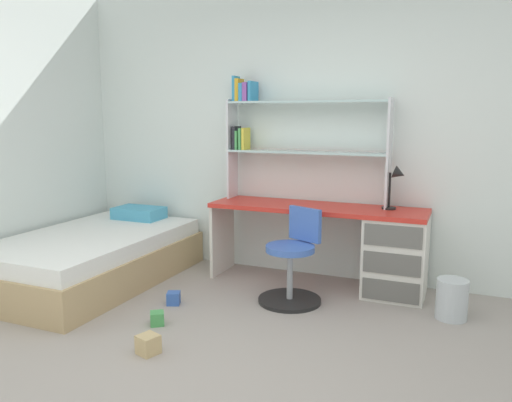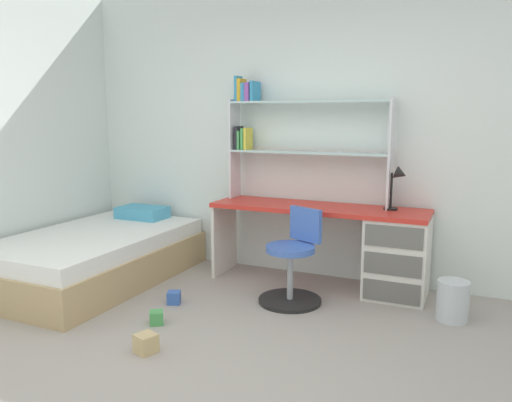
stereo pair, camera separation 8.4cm
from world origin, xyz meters
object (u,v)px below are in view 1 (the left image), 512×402
object	(u,v)px
bookshelf_hutch	(287,128)
toy_block_blue_2	(174,298)
desk_lamp	(397,181)
toy_block_green_1	(157,318)
waste_bin	(452,299)
swivel_chair	(292,266)
desk	(373,246)
toy_block_natural_0	(148,344)
bed_platform	(92,257)

from	to	relation	value
bookshelf_hutch	toy_block_blue_2	size ratio (longest dim) A/B	14.86
desk_lamp	bookshelf_hutch	bearing A→B (deg)	174.84
bookshelf_hutch	toy_block_green_1	world-z (taller)	bookshelf_hutch
bookshelf_hutch	waste_bin	distance (m)	2.03
swivel_chair	desk	bearing A→B (deg)	40.90
desk_lamp	toy_block_blue_2	size ratio (longest dim) A/B	3.76
bookshelf_hutch	swivel_chair	size ratio (longest dim) A/B	1.96
bookshelf_hutch	toy_block_natural_0	distance (m)	2.33
swivel_chair	waste_bin	bearing A→B (deg)	5.84
bookshelf_hutch	bed_platform	bearing A→B (deg)	-151.43
desk	bookshelf_hutch	size ratio (longest dim) A/B	1.27
bookshelf_hutch	swivel_chair	world-z (taller)	bookshelf_hutch
desk_lamp	bed_platform	world-z (taller)	desk_lamp
desk	bed_platform	size ratio (longest dim) A/B	0.96
bookshelf_hutch	desk_lamp	bearing A→B (deg)	-5.16
toy_block_green_1	toy_block_blue_2	size ratio (longest dim) A/B	0.97
waste_bin	swivel_chair	bearing A→B (deg)	-174.16
desk_lamp	waste_bin	bearing A→B (deg)	-39.97
toy_block_natural_0	toy_block_green_1	bearing A→B (deg)	116.87
bed_platform	toy_block_blue_2	size ratio (longest dim) A/B	19.67
desk	toy_block_natural_0	size ratio (longest dim) A/B	15.47
bed_platform	waste_bin	bearing A→B (deg)	6.58
desk	bookshelf_hutch	bearing A→B (deg)	170.09
desk	bed_platform	xyz separation A→B (m)	(-2.44, -0.72, -0.18)
desk	desk_lamp	size ratio (longest dim) A/B	5.01
toy_block_green_1	desk_lamp	bearing A→B (deg)	43.08
bookshelf_hutch	bed_platform	distance (m)	2.17
swivel_chair	bed_platform	world-z (taller)	swivel_chair
swivel_chair	toy_block_green_1	xyz separation A→B (m)	(-0.76, -0.85, -0.25)
bookshelf_hutch	toy_block_blue_2	xyz separation A→B (m)	(-0.58, -1.08, -1.36)
waste_bin	toy_block_blue_2	xyz separation A→B (m)	(-2.10, -0.58, -0.10)
toy_block_natural_0	desk_lamp	bearing A→B (deg)	54.42
bookshelf_hutch	toy_block_green_1	xyz separation A→B (m)	(-0.47, -1.48, -1.36)
toy_block_blue_2	bookshelf_hutch	bearing A→B (deg)	61.74
bookshelf_hutch	toy_block_blue_2	bearing A→B (deg)	-118.26
toy_block_natural_0	desk	bearing A→B (deg)	57.31
swivel_chair	bed_platform	xyz separation A→B (m)	(-1.88, -0.23, -0.07)
waste_bin	toy_block_blue_2	size ratio (longest dim) A/B	3.01
desk_lamp	desk	bearing A→B (deg)	-161.45
toy_block_green_1	bed_platform	bearing A→B (deg)	151.30
desk	toy_block_natural_0	bearing A→B (deg)	-122.69
swivel_chair	bed_platform	distance (m)	1.90
bookshelf_hutch	waste_bin	world-z (taller)	bookshelf_hutch
swivel_chair	toy_block_blue_2	size ratio (longest dim) A/B	7.57
desk	swivel_chair	bearing A→B (deg)	-139.10
desk	desk_lamp	world-z (taller)	desk_lamp
desk_lamp	swivel_chair	xyz separation A→B (m)	(-0.73, -0.54, -0.68)
desk_lamp	bed_platform	bearing A→B (deg)	-163.43
desk	toy_block_green_1	world-z (taller)	desk
desk_lamp	swivel_chair	size ratio (longest dim) A/B	0.50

